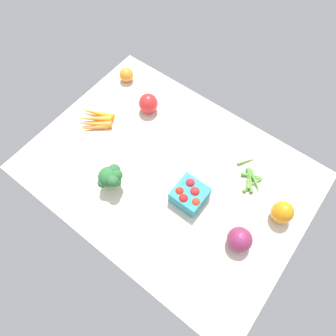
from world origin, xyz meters
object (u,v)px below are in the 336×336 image
object	(u,v)px
red_onion_near_basket	(240,240)
bell_pepper_orange	(282,212)
okra_pile	(251,179)
carrot_bunch	(94,120)
bell_pepper_red	(148,103)
heirloom_tomato_orange	(126,75)
berry_basket	(190,195)
broccoli_head	(111,178)

from	to	relation	value
red_onion_near_basket	bell_pepper_orange	distance (cm)	17.93
red_onion_near_basket	okra_pile	bearing A→B (deg)	-70.61
carrot_bunch	bell_pepper_red	distance (cm)	23.19
heirloom_tomato_orange	okra_pile	bearing A→B (deg)	172.23
red_onion_near_basket	berry_basket	size ratio (longest dim) A/B	0.77
berry_basket	carrot_bunch	size ratio (longest dim) A/B	0.62
bell_pepper_red	heirloom_tomato_orange	bearing A→B (deg)	-21.56
bell_pepper_orange	berry_basket	bearing A→B (deg)	25.01
red_onion_near_basket	okra_pile	distance (cm)	25.23
berry_basket	heirloom_tomato_orange	bearing A→B (deg)	-28.28
carrot_bunch	red_onion_near_basket	bearing A→B (deg)	174.24
red_onion_near_basket	berry_basket	distance (cm)	22.51
okra_pile	bell_pepper_red	world-z (taller)	bell_pepper_red
okra_pile	berry_basket	bearing A→B (deg)	55.64
broccoli_head	berry_basket	size ratio (longest dim) A/B	0.96
broccoli_head	berry_basket	world-z (taller)	broccoli_head
bell_pepper_orange	heirloom_tomato_orange	xyz separation A→B (cm)	(84.62, -16.46, -1.58)
okra_pile	red_onion_near_basket	bearing A→B (deg)	109.39
broccoli_head	berry_basket	xyz separation A→B (cm)	(-25.17, -12.71, -3.10)
broccoli_head	carrot_bunch	world-z (taller)	broccoli_head
red_onion_near_basket	bell_pepper_red	xyz separation A→B (cm)	(59.39, -25.76, 0.10)
red_onion_near_basket	okra_pile	size ratio (longest dim) A/B	0.52
okra_pile	broccoli_head	xyz separation A→B (cm)	(39.15, 33.15, 5.97)
bell_pepper_red	carrot_bunch	bearing A→B (deg)	53.00
bell_pepper_orange	broccoli_head	bearing A→B (deg)	25.84
broccoli_head	bell_pepper_orange	size ratio (longest dim) A/B	1.13
heirloom_tomato_orange	berry_basket	bearing A→B (deg)	151.72
berry_basket	carrot_bunch	world-z (taller)	berry_basket
carrot_bunch	bell_pepper_red	bearing A→B (deg)	-127.00
red_onion_near_basket	bell_pepper_orange	size ratio (longest dim) A/B	0.90
bell_pepper_orange	berry_basket	distance (cm)	31.95
bell_pepper_orange	carrot_bunch	size ratio (longest dim) A/B	0.53
carrot_bunch	bell_pepper_red	size ratio (longest dim) A/B	2.06
broccoli_head	carrot_bunch	size ratio (longest dim) A/B	0.59
carrot_bunch	broccoli_head	bearing A→B (deg)	146.69
berry_basket	carrot_bunch	distance (cm)	51.18
red_onion_near_basket	carrot_bunch	distance (cm)	73.66
red_onion_near_basket	bell_pepper_orange	xyz separation A→B (cm)	(-6.66, -16.64, 0.47)
berry_basket	heirloom_tomato_orange	distance (cm)	63.23
bell_pepper_red	heirloom_tomato_orange	size ratio (longest dim) A/B	1.39
broccoli_head	bell_pepper_red	bearing A→B (deg)	-71.32
broccoli_head	okra_pile	bearing A→B (deg)	-139.74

